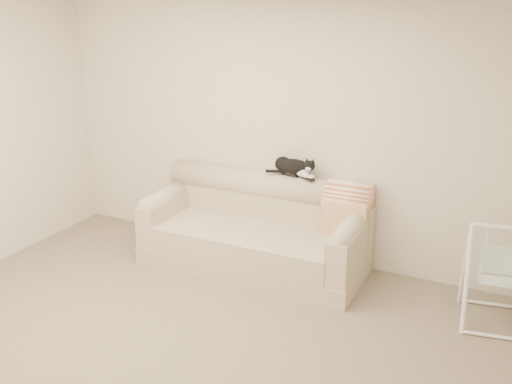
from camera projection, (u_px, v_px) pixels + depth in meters
ground_plane at (177, 349)px, 4.39m from camera, size 5.00×5.00×0.00m
room_shell at (167, 158)px, 3.89m from camera, size 5.04×4.04×2.60m
sofa at (256, 231)px, 5.69m from camera, size 2.20×0.93×0.90m
remote_a at (290, 174)px, 5.62m from camera, size 0.19×0.08×0.03m
remote_b at (308, 178)px, 5.51m from camera, size 0.17×0.12×0.02m
tuxedo_cat at (294, 167)px, 5.58m from camera, size 0.51×0.19×0.20m
throw_blanket at (349, 202)px, 5.41m from camera, size 0.44×0.38×0.58m
baby_swing at (498, 274)px, 4.63m from camera, size 0.61×0.64×0.87m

